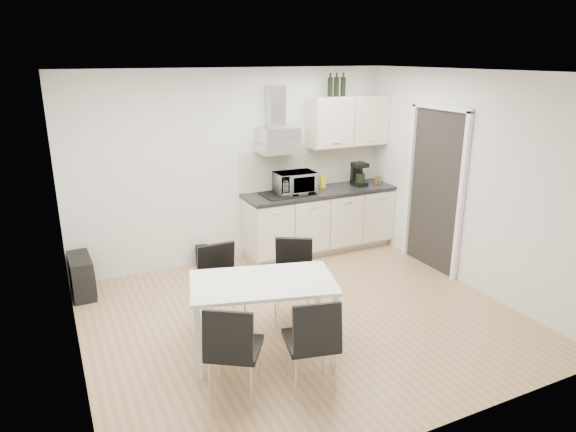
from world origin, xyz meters
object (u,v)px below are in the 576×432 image
guitar_amp (81,276)px  floor_speaker (202,256)px  kitchenette (321,195)px  chair_near_right (311,342)px  dining_table (263,290)px  chair_near_left (235,349)px  chair_far_right (293,282)px  chair_far_left (223,289)px

guitar_amp → floor_speaker: bearing=7.4°
kitchenette → chair_near_right: kitchenette is taller
dining_table → chair_near_left: bearing=-117.7°
kitchenette → floor_speaker: bearing=174.6°
chair_near_left → chair_far_right: bearing=77.1°
chair_far_left → kitchenette: bearing=-142.9°
dining_table → chair_near_right: size_ratio=1.69×
chair_far_right → chair_near_left: size_ratio=1.00×
chair_near_left → floor_speaker: bearing=112.3°
kitchenette → chair_far_right: size_ratio=2.86×
dining_table → chair_near_left: size_ratio=1.69×
kitchenette → chair_far_left: 2.58m
dining_table → chair_near_right: bearing=-62.4°
chair_far_right → floor_speaker: (-0.45, 1.88, -0.30)m
guitar_amp → kitchenette: bearing=-0.2°
dining_table → guitar_amp: (-1.46, 2.09, -0.42)m
floor_speaker → kitchenette: bearing=8.1°
kitchenette → guitar_amp: 3.35m
chair_far_left → chair_near_left: bearing=75.5°
dining_table → floor_speaker: (0.09, 2.34, -0.52)m
chair_near_right → chair_far_left: bearing=117.5°
floor_speaker → chair_far_right: bearing=-63.1°
chair_near_right → guitar_amp: size_ratio=1.50×
dining_table → guitar_amp: size_ratio=2.53×
chair_near_right → floor_speaker: 3.03m
chair_near_left → guitar_amp: (-0.99, 2.60, -0.20)m
kitchenette → chair_far_left: bearing=-142.5°
kitchenette → dining_table: kitchenette is taller
guitar_amp → floor_speaker: size_ratio=2.11×
chair_near_left → chair_near_right: bearing=18.2°
chair_near_left → guitar_amp: 2.79m
dining_table → chair_near_left: (-0.47, -0.51, -0.22)m
chair_far_left → guitar_amp: (-1.28, 1.47, -0.20)m
chair_far_right → chair_near_right: bearing=101.1°
chair_far_left → chair_far_right: size_ratio=1.00×
dining_table → chair_near_left: chair_near_left is taller
dining_table → chair_far_left: chair_far_left is taller
kitchenette → guitar_amp: kitchenette is taller
kitchenette → chair_far_left: size_ratio=2.86×
chair_far_right → guitar_amp: 2.59m
kitchenette → dining_table: size_ratio=1.70×
kitchenette → dining_table: (-1.84, -2.17, -0.17)m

